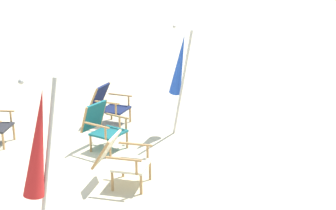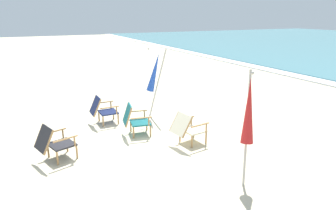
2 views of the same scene
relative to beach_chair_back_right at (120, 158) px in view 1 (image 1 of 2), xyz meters
The scene contains 6 objects.
ground_plane 1.60m from the beach_chair_back_right, 104.08° to the right, with size 80.00×80.00×0.00m, color beige.
beach_chair_back_right is the anchor object (origin of this frame).
beach_chair_mid_center 2.70m from the beach_chair_back_right, 147.28° to the right, with size 0.60×0.73×0.80m.
beach_chair_front_right 1.44m from the beach_chair_back_right, 139.85° to the right, with size 0.68×0.76×0.82m.
umbrella_furled_blue 2.36m from the beach_chair_back_right, behind, with size 0.45×0.59×2.07m.
umbrella_furled_red 2.16m from the beach_chair_back_right, ahead, with size 0.46×0.42×2.10m.
Camera 1 is at (5.95, 4.51, 3.24)m, focal length 50.00 mm.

